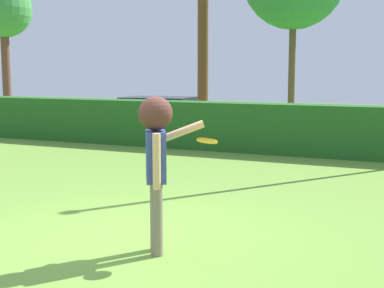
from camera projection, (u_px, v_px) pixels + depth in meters
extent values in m
plane|color=olive|center=(120.00, 242.00, 6.70)|extent=(60.00, 60.00, 0.00)
cylinder|color=#7E6E5E|center=(156.00, 215.00, 6.37)|extent=(0.14, 0.14, 0.84)
cylinder|color=#7E6E5E|center=(157.00, 220.00, 6.17)|extent=(0.14, 0.14, 0.84)
cube|color=#33458E|center=(156.00, 156.00, 6.18)|extent=(0.38, 0.44, 0.58)
cylinder|color=tan|center=(179.00, 133.00, 6.40)|extent=(0.58, 0.39, 0.30)
cylinder|color=tan|center=(157.00, 162.00, 5.95)|extent=(0.09, 0.09, 0.62)
sphere|color=tan|center=(155.00, 116.00, 6.11)|extent=(0.22, 0.22, 0.22)
sphere|color=#4D2922|center=(155.00, 113.00, 6.11)|extent=(0.39, 0.39, 0.39)
cylinder|color=orange|center=(207.00, 141.00, 6.11)|extent=(0.24, 0.23, 0.10)
cube|color=#235A20|center=(286.00, 129.00, 13.81)|extent=(20.32, 0.90, 1.27)
cube|color=#B21E1E|center=(158.00, 118.00, 17.76)|extent=(4.35, 2.13, 0.55)
cube|color=#2D333D|center=(158.00, 103.00, 17.69)|extent=(2.35, 1.79, 0.40)
cylinder|color=black|center=(209.00, 125.00, 18.14)|extent=(0.61, 0.16, 0.60)
cylinder|color=black|center=(193.00, 130.00, 16.54)|extent=(0.61, 0.16, 0.60)
cylinder|color=black|center=(128.00, 122.00, 19.05)|extent=(0.61, 0.16, 0.60)
cylinder|color=black|center=(106.00, 127.00, 17.45)|extent=(0.61, 0.16, 0.60)
cylinder|color=brown|center=(6.00, 73.00, 23.90)|extent=(0.37, 0.37, 4.01)
sphere|color=#3D8942|center=(3.00, 9.00, 23.54)|extent=(2.43, 2.43, 2.43)
cylinder|color=brown|center=(292.00, 69.00, 19.83)|extent=(0.25, 0.25, 4.29)
cylinder|color=brown|center=(203.00, 55.00, 21.70)|extent=(0.43, 0.43, 5.43)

